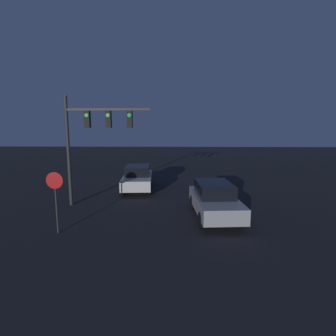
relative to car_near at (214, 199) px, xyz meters
name	(u,v)px	position (x,y,z in m)	size (l,w,h in m)	color
car_near	(214,199)	(0.00, 0.00, 0.00)	(2.22, 4.59, 1.65)	#99999E
car_far	(138,178)	(-4.51, 5.44, 0.00)	(2.21, 4.58, 1.65)	beige
traffic_signal_mast	(92,131)	(-6.38, 1.74, 3.22)	(4.62, 0.30, 5.95)	#2D2D2D
stop_sign	(55,191)	(-6.71, -2.21, 0.91)	(0.68, 0.07, 2.55)	#2D2D2D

